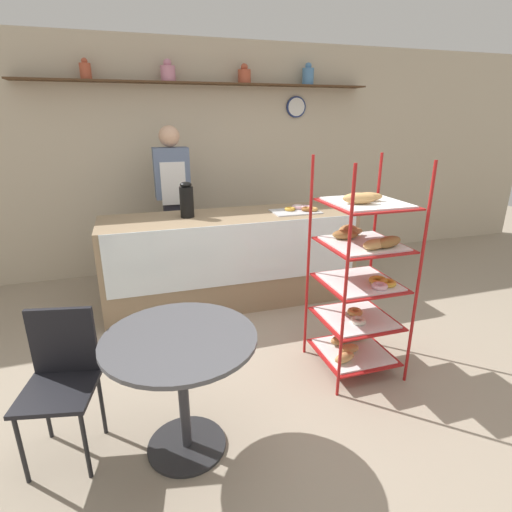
{
  "coord_description": "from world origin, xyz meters",
  "views": [
    {
      "loc": [
        -0.91,
        -2.43,
        1.85
      ],
      "look_at": [
        0.0,
        0.48,
        0.79
      ],
      "focal_mm": 28.0,
      "sensor_mm": 36.0,
      "label": 1
    }
  ],
  "objects_px": {
    "pastry_rack": "(359,280)",
    "cafe_table": "(181,365)",
    "person_worker": "(174,200)",
    "donut_tray_counter": "(299,209)",
    "cafe_chair": "(61,370)",
    "coffee_carafe": "(187,200)"
  },
  "relations": [
    {
      "from": "person_worker",
      "to": "cafe_chair",
      "type": "relative_size",
      "value": 2.07
    },
    {
      "from": "cafe_table",
      "to": "cafe_chair",
      "type": "bearing_deg",
      "value": 161.18
    },
    {
      "from": "cafe_chair",
      "to": "donut_tray_counter",
      "type": "height_order",
      "value": "donut_tray_counter"
    },
    {
      "from": "pastry_rack",
      "to": "donut_tray_counter",
      "type": "xyz_separation_m",
      "value": [
        0.12,
        1.4,
        0.22
      ]
    },
    {
      "from": "person_worker",
      "to": "cafe_table",
      "type": "bearing_deg",
      "value": -96.04
    },
    {
      "from": "person_worker",
      "to": "cafe_chair",
      "type": "xyz_separation_m",
      "value": [
        -0.9,
        -2.29,
        -0.47
      ]
    },
    {
      "from": "coffee_carafe",
      "to": "donut_tray_counter",
      "type": "xyz_separation_m",
      "value": [
        1.15,
        -0.09,
        -0.15
      ]
    },
    {
      "from": "cafe_chair",
      "to": "donut_tray_counter",
      "type": "bearing_deg",
      "value": 49.03
    },
    {
      "from": "donut_tray_counter",
      "to": "pastry_rack",
      "type": "bearing_deg",
      "value": -95.01
    },
    {
      "from": "pastry_rack",
      "to": "cafe_table",
      "type": "bearing_deg",
      "value": -162.13
    },
    {
      "from": "pastry_rack",
      "to": "coffee_carafe",
      "type": "relative_size",
      "value": 4.66
    },
    {
      "from": "donut_tray_counter",
      "to": "cafe_chair",
      "type": "bearing_deg",
      "value": -142.56
    },
    {
      "from": "pastry_rack",
      "to": "person_worker",
      "type": "relative_size",
      "value": 0.9
    },
    {
      "from": "person_worker",
      "to": "coffee_carafe",
      "type": "xyz_separation_m",
      "value": [
        0.07,
        -0.58,
        0.11
      ]
    },
    {
      "from": "cafe_table",
      "to": "donut_tray_counter",
      "type": "bearing_deg",
      "value": 51.18
    },
    {
      "from": "pastry_rack",
      "to": "cafe_table",
      "type": "distance_m",
      "value": 1.43
    },
    {
      "from": "cafe_chair",
      "to": "coffee_carafe",
      "type": "xyz_separation_m",
      "value": [
        0.97,
        1.71,
        0.57
      ]
    },
    {
      "from": "person_worker",
      "to": "donut_tray_counter",
      "type": "bearing_deg",
      "value": -29.02
    },
    {
      "from": "cafe_table",
      "to": "coffee_carafe",
      "type": "bearing_deg",
      "value": 80.21
    },
    {
      "from": "person_worker",
      "to": "cafe_table",
      "type": "height_order",
      "value": "person_worker"
    },
    {
      "from": "person_worker",
      "to": "cafe_chair",
      "type": "bearing_deg",
      "value": -111.51
    },
    {
      "from": "coffee_carafe",
      "to": "donut_tray_counter",
      "type": "bearing_deg",
      "value": -4.68
    }
  ]
}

